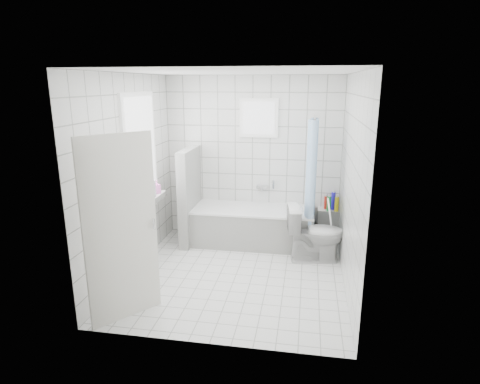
# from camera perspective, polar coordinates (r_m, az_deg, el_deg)

# --- Properties ---
(ground) EXTENTS (3.00, 3.00, 0.00)m
(ground) POSITION_cam_1_polar(r_m,az_deg,el_deg) (5.47, -0.55, -11.65)
(ground) COLOR white
(ground) RESTS_ON ground
(ceiling) EXTENTS (3.00, 3.00, 0.00)m
(ceiling) POSITION_cam_1_polar(r_m,az_deg,el_deg) (4.88, -0.63, 16.73)
(ceiling) COLOR white
(ceiling) RESTS_ON ground
(wall_back) EXTENTS (2.80, 0.02, 2.60)m
(wall_back) POSITION_cam_1_polar(r_m,az_deg,el_deg) (6.47, 1.77, 4.76)
(wall_back) COLOR white
(wall_back) RESTS_ON ground
(wall_front) EXTENTS (2.80, 0.02, 2.60)m
(wall_front) POSITION_cam_1_polar(r_m,az_deg,el_deg) (3.61, -4.81, -3.73)
(wall_front) COLOR white
(wall_front) RESTS_ON ground
(wall_left) EXTENTS (0.02, 3.00, 2.60)m
(wall_left) POSITION_cam_1_polar(r_m,az_deg,el_deg) (5.44, -15.27, 2.23)
(wall_left) COLOR white
(wall_left) RESTS_ON ground
(wall_right) EXTENTS (0.02, 3.00, 2.60)m
(wall_right) POSITION_cam_1_polar(r_m,az_deg,el_deg) (4.97, 15.51, 1.04)
(wall_right) COLOR white
(wall_right) RESTS_ON ground
(window_left) EXTENTS (0.01, 0.90, 1.40)m
(window_left) POSITION_cam_1_polar(r_m,az_deg,el_deg) (5.63, -13.80, 5.88)
(window_left) COLOR white
(window_left) RESTS_ON wall_left
(window_back) EXTENTS (0.50, 0.01, 0.50)m
(window_back) POSITION_cam_1_polar(r_m,az_deg,el_deg) (6.33, 2.68, 10.46)
(window_back) COLOR white
(window_back) RESTS_ON wall_back
(window_sill) EXTENTS (0.18, 1.02, 0.08)m
(window_sill) POSITION_cam_1_polar(r_m,az_deg,el_deg) (5.78, -12.93, -1.38)
(window_sill) COLOR white
(window_sill) RESTS_ON wall_left
(door) EXTENTS (0.53, 0.65, 2.00)m
(door) POSITION_cam_1_polar(r_m,az_deg,el_deg) (4.34, -16.55, -5.23)
(door) COLOR silver
(door) RESTS_ON ground
(bathtub) EXTENTS (1.88, 0.77, 0.58)m
(bathtub) POSITION_cam_1_polar(r_m,az_deg,el_deg) (6.37, 1.86, -4.84)
(bathtub) COLOR white
(bathtub) RESTS_ON ground
(partition_wall) EXTENTS (0.15, 0.85, 1.50)m
(partition_wall) POSITION_cam_1_polar(r_m,az_deg,el_deg) (6.38, -7.14, -0.56)
(partition_wall) COLOR white
(partition_wall) RESTS_ON ground
(tiled_ledge) EXTENTS (0.40, 0.24, 0.55)m
(tiled_ledge) POSITION_cam_1_polar(r_m,az_deg,el_deg) (6.57, 12.64, -4.70)
(tiled_ledge) COLOR white
(tiled_ledge) RESTS_ON ground
(toilet) EXTENTS (0.85, 0.56, 0.81)m
(toilet) POSITION_cam_1_polar(r_m,az_deg,el_deg) (5.83, 10.66, -5.79)
(toilet) COLOR silver
(toilet) RESTS_ON ground
(curtain_rod) EXTENTS (0.02, 0.80, 0.02)m
(curtain_rod) POSITION_cam_1_polar(r_m,az_deg,el_deg) (5.92, 10.57, 10.39)
(curtain_rod) COLOR silver
(curtain_rod) RESTS_ON wall_back
(shower_curtain) EXTENTS (0.14, 0.48, 1.78)m
(shower_curtain) POSITION_cam_1_polar(r_m,az_deg,el_deg) (5.93, 10.17, 1.60)
(shower_curtain) COLOR #498FD7
(shower_curtain) RESTS_ON curtain_rod
(tub_faucet) EXTENTS (0.18, 0.06, 0.06)m
(tub_faucet) POSITION_cam_1_polar(r_m,az_deg,el_deg) (6.51, 3.17, 0.75)
(tub_faucet) COLOR silver
(tub_faucet) RESTS_ON wall_back
(sill_bottles) EXTENTS (0.17, 0.80, 0.33)m
(sill_bottles) POSITION_cam_1_polar(r_m,az_deg,el_deg) (5.69, -13.10, 0.19)
(sill_bottles) COLOR silver
(sill_bottles) RESTS_ON window_sill
(ledge_bottles) EXTENTS (0.22, 0.17, 0.28)m
(ledge_bottles) POSITION_cam_1_polar(r_m,az_deg,el_deg) (6.43, 12.87, -1.49)
(ledge_bottles) COLOR yellow
(ledge_bottles) RESTS_ON tiled_ledge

